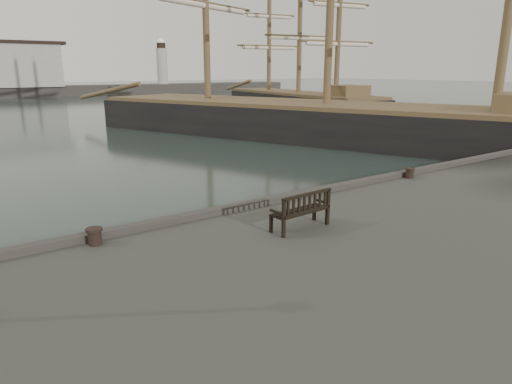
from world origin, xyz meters
TOP-DOWN VIEW (x-y plane):
  - ground at (0.00, 0.00)m, footprint 400.00×400.00m
  - bench at (-0.52, -2.35)m, footprint 1.63×0.64m
  - bollard_left at (-5.02, -0.50)m, footprint 0.39×0.39m
  - bollard_right at (6.26, -0.50)m, footprint 0.45×0.45m
  - tall_ship_main at (17.70, 15.85)m, footprint 23.44×42.32m
  - tall_ship_far at (29.95, 33.63)m, footprint 9.84×28.04m

SIDE VIEW (x-z plane):
  - ground at x=0.00m, z-range 0.00..0.00m
  - tall_ship_far at x=29.95m, z-range -10.99..12.56m
  - tall_ship_main at x=17.70m, z-range -15.03..16.62m
  - bollard_right at x=6.26m, z-range 1.56..1.93m
  - bollard_left at x=-5.02m, z-range 1.56..1.95m
  - bench at x=-0.52m, z-range 1.39..2.32m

